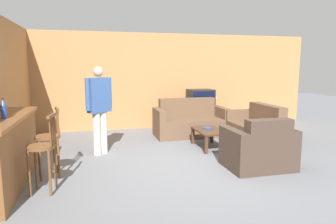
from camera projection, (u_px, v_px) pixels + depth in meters
name	position (u px, v px, depth m)	size (l,w,h in m)	color
ground_plane	(192.00, 169.00, 5.02)	(24.00, 24.00, 0.00)	slate
wall_back	(151.00, 81.00, 8.25)	(9.40, 0.08, 2.60)	#B27A47
wall_left	(2.00, 89.00, 5.30)	(0.08, 8.57, 2.60)	#B27A47
bar_counter	(5.00, 152.00, 4.18)	(0.55, 2.15, 1.02)	brown
bar_chair_near	(43.00, 153.00, 4.01)	(0.42, 0.42, 1.08)	brown
bar_chair_mid	(49.00, 142.00, 4.59)	(0.44, 0.44, 1.08)	brown
couch_far	(190.00, 123.00, 7.43)	(1.75, 0.86, 0.91)	brown
armchair_near	(259.00, 150.00, 5.01)	(1.07, 0.81, 0.88)	#423328
loveseat_right	(257.00, 130.00, 6.64)	(0.79, 1.50, 0.87)	brown
coffee_table	(209.00, 133.00, 6.29)	(0.53, 0.89, 0.39)	#472D1E
tv_unit	(200.00, 118.00, 8.38)	(1.04, 0.48, 0.57)	#513823
tv	(201.00, 98.00, 8.30)	(0.69, 0.52, 0.50)	black
bottle	(4.00, 109.00, 3.97)	(0.08, 0.08, 0.27)	#234293
book_on_table	(208.00, 128.00, 6.36)	(0.23, 0.22, 0.03)	navy
table_lamp	(213.00, 96.00, 8.38)	(0.23, 0.23, 0.44)	brown
person_by_window	(99.00, 105.00, 5.75)	(0.50, 0.40, 1.70)	silver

